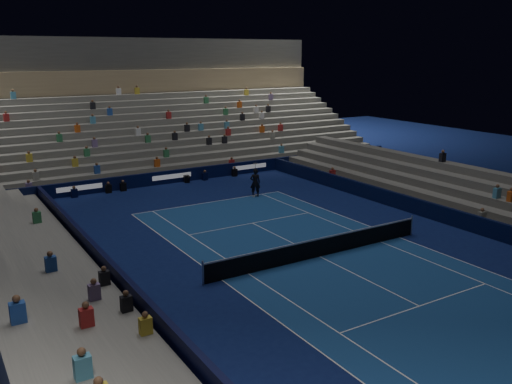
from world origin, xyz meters
name	(u,v)px	position (x,y,z in m)	size (l,w,h in m)	color
ground	(320,257)	(0.00, 0.00, 0.00)	(90.00, 90.00, 0.00)	#0C184D
court_surface	(320,257)	(0.00, 0.00, 0.01)	(10.97, 23.77, 0.01)	navy
sponsor_barrier_far	(171,177)	(0.00, 18.50, 0.50)	(44.00, 0.25, 1.00)	#080E33
sponsor_barrier_east	(451,217)	(9.70, 0.00, 0.50)	(0.25, 37.00, 1.00)	#080F32
sponsor_barrier_west	(129,291)	(-9.70, 0.00, 0.50)	(0.25, 37.00, 1.00)	black
grandstand_main	(129,126)	(0.00, 27.90, 3.38)	(44.00, 15.20, 11.20)	slate
grandstand_east	(490,202)	(13.17, 0.00, 0.92)	(5.00, 37.00, 2.50)	#62625D
grandstand_west	(37,301)	(-13.17, 0.00, 0.92)	(5.00, 37.00, 2.50)	slate
tennis_net	(320,247)	(0.00, 0.00, 0.50)	(12.90, 0.10, 1.10)	#B2B2B7
tennis_player	(255,183)	(3.40, 11.62, 0.99)	(0.72, 0.48, 1.99)	black
broadcast_camera	(187,179)	(1.10, 18.07, 0.29)	(0.52, 0.91, 0.55)	black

